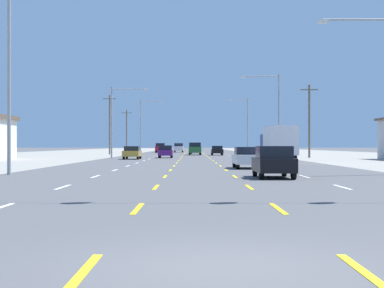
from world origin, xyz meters
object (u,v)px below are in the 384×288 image
Objects in this scene: hatchback_inner_right_nearest at (273,162)px; suv_inner_left_distant_c at (178,148)px; streetlight_left_row_1 at (115,116)px; streetlight_right_row_2 at (245,122)px; sedan_inner_right_near at (246,157)px; streetlight_right_row_0 at (381,81)px; streetlight_right_row_1 at (274,109)px; streetlight_left_row_0 at (14,61)px; suv_far_left_distant_b at (160,148)px; hatchback_inner_left_far at (165,152)px; sedan_far_left_midfar at (131,152)px; streetlight_left_row_2 at (142,122)px; sedan_inner_right_farther at (216,150)px; sedan_center_turn_distant_a at (195,150)px; box_truck_far_right_mid at (278,142)px; suv_center_turn_farthest at (194,149)px.

hatchback_inner_right_nearest is 0.80× the size of suv_inner_left_distant_c.
streetlight_left_row_1 is 0.83× the size of streetlight_right_row_2.
streetlight_right_row_0 is (6.36, -8.71, 4.23)m from sedan_inner_right_near.
suv_inner_left_distant_c is at bearing 102.87° from streetlight_right_row_1.
suv_far_left_distant_b is at bearing 88.15° from streetlight_left_row_0.
hatchback_inner_left_far is 55.21m from suv_inner_left_distant_c.
streetlight_right_row_0 is at bearing -64.32° from streetlight_left_row_1.
sedan_inner_right_near is 1.00× the size of sedan_far_left_midfar.
streetlight_right_row_1 is at bearing -64.31° from streetlight_left_row_2.
streetlight_right_row_0 is at bearing -90.09° from streetlight_right_row_2.
suv_far_left_distant_b is at bearing 109.04° from sedan_inner_right_farther.
hatchback_inner_left_far is at bearing 99.15° from hatchback_inner_right_nearest.
streetlight_right_row_1 reaches higher than sedan_center_turn_distant_a.
streetlight_left_row_1 is at bearing -89.89° from streetlight_left_row_2.
hatchback_inner_left_far reaches higher than sedan_inner_right_farther.
suv_inner_left_distant_c is (-6.66, 88.23, 0.27)m from sedan_inner_right_near.
sedan_far_left_midfar is at bearing -90.19° from suv_far_left_distant_b.
streetlight_left_row_0 is at bearing -103.76° from streetlight_right_row_2.
streetlight_right_row_2 is at bearing 35.80° from sedan_center_turn_distant_a.
streetlight_left_row_0 is at bearing -180.00° from streetlight_right_row_0.
hatchback_inner_left_far is 0.36× the size of streetlight_left_row_0.
sedan_inner_right_near is 64.93m from sedan_center_turn_distant_a.
streetlight_left_row_2 is at bearing 105.81° from box_truck_far_right_mid.
streetlight_right_row_0 is at bearing -81.16° from suv_center_turn_farthest.
streetlight_right_row_2 is (6.35, 19.76, 5.18)m from sedan_inner_right_farther.
streetlight_left_row_1 is (-13.12, -20.49, 4.37)m from sedan_inner_right_farther.
suv_inner_left_distant_c is 18.31m from streetlight_left_row_2.
hatchback_inner_left_far is at bearing -86.22° from suv_far_left_distant_b.
streetlight_right_row_2 is at bearing -51.39° from suv_inner_left_distant_c.
streetlight_left_row_1 is (-9.70, -21.84, 4.10)m from suv_center_turn_farthest.
streetlight_left_row_0 is 1.06× the size of streetlight_left_row_2.
suv_far_left_distant_b is 0.57× the size of streetlight_left_row_1.
sedan_center_turn_distant_a is at bearing 92.76° from sedan_inner_right_near.
suv_far_left_distant_b reaches higher than sedan_far_left_midfar.
streetlight_right_row_1 is at bearing 81.94° from hatchback_inner_right_nearest.
streetlight_left_row_0 reaches higher than sedan_inner_right_farther.
streetlight_right_row_0 reaches higher than suv_center_turn_farthest.
box_truck_far_right_mid reaches higher than suv_inner_left_distant_c.
sedan_inner_right_near is 11.59m from streetlight_right_row_0.
streetlight_right_row_1 reaches higher than streetlight_left_row_1.
hatchback_inner_right_nearest is 0.37× the size of streetlight_right_row_2.
suv_inner_left_distant_c is (-6.79, 36.21, 0.27)m from sedan_inner_right_farther.
streetlight_left_row_2 is at bearing 115.69° from streetlight_right_row_1.
hatchback_inner_right_nearest is at bearing -98.91° from box_truck_far_right_mid.
suv_far_left_distant_b is at bearing 101.40° from box_truck_far_right_mid.
box_truck_far_right_mid is 20.20m from sedan_far_left_midfar.
suv_center_turn_farthest is 0.57× the size of streetlight_right_row_0.
sedan_far_left_midfar is 0.44× the size of streetlight_right_row_1.
suv_far_left_distant_b is (-7.16, 17.35, 0.27)m from sedan_center_turn_distant_a.
suv_inner_left_distant_c is 0.47× the size of streetlight_right_row_2.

